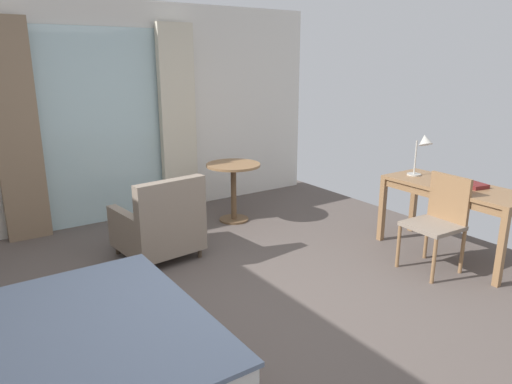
# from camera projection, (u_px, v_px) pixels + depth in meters

# --- Properties ---
(ground) EXTENTS (6.27, 6.59, 0.10)m
(ground) POSITION_uv_depth(u_px,v_px,m) (247.00, 321.00, 3.83)
(ground) COLOR #564C47
(wall_back) EXTENTS (5.87, 0.12, 2.69)m
(wall_back) POSITION_uv_depth(u_px,v_px,m) (113.00, 114.00, 5.86)
(wall_back) COLOR silver
(wall_back) RESTS_ON ground
(balcony_glass_door) EXTENTS (1.48, 0.02, 2.37)m
(balcony_glass_door) POSITION_uv_depth(u_px,v_px,m) (103.00, 128.00, 5.75)
(balcony_glass_door) COLOR silver
(balcony_glass_door) RESTS_ON ground
(curtain_panel_left) EXTENTS (0.46, 0.10, 2.44)m
(curtain_panel_left) POSITION_uv_depth(u_px,v_px,m) (17.00, 133.00, 5.14)
(curtain_panel_left) COLOR #897056
(curtain_panel_left) RESTS_ON ground
(curtain_panel_right) EXTENTS (0.48, 0.10, 2.44)m
(curtain_panel_right) POSITION_uv_depth(u_px,v_px,m) (178.00, 121.00, 6.18)
(curtain_panel_right) COLOR beige
(curtain_panel_right) RESTS_ON ground
(bed) EXTENTS (2.12, 1.79, 0.91)m
(bed) POSITION_uv_depth(u_px,v_px,m) (17.00, 384.00, 2.64)
(bed) COLOR olive
(bed) RESTS_ON ground
(writing_desk) EXTENTS (0.62, 1.45, 0.76)m
(writing_desk) POSITION_uv_depth(u_px,v_px,m) (455.00, 194.00, 4.82)
(writing_desk) COLOR olive
(writing_desk) RESTS_ON ground
(desk_chair) EXTENTS (0.47, 0.48, 0.93)m
(desk_chair) POSITION_uv_depth(u_px,v_px,m) (439.00, 218.00, 4.54)
(desk_chair) COLOR gray
(desk_chair) RESTS_ON ground
(desk_lamp) EXTENTS (0.21, 0.30, 0.50)m
(desk_lamp) POSITION_uv_depth(u_px,v_px,m) (423.00, 145.00, 4.99)
(desk_lamp) COLOR #B7B2A8
(desk_lamp) RESTS_ON writing_desk
(closed_book) EXTENTS (0.23, 0.27, 0.04)m
(closed_book) POSITION_uv_depth(u_px,v_px,m) (473.00, 185.00, 4.72)
(closed_book) COLOR maroon
(closed_book) RESTS_ON writing_desk
(armchair_by_window) EXTENTS (0.81, 0.82, 0.88)m
(armchair_by_window) POSITION_uv_depth(u_px,v_px,m) (160.00, 227.00, 4.84)
(armchair_by_window) COLOR gray
(armchair_by_window) RESTS_ON ground
(round_cafe_table) EXTENTS (0.68, 0.68, 0.74)m
(round_cafe_table) POSITION_uv_depth(u_px,v_px,m) (233.00, 179.00, 5.91)
(round_cafe_table) COLOR olive
(round_cafe_table) RESTS_ON ground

